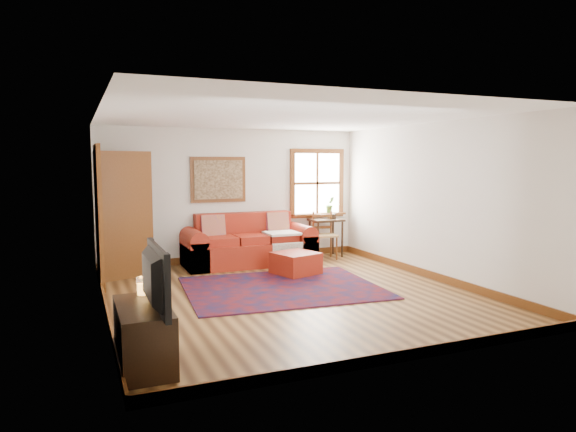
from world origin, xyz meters
name	(u,v)px	position (x,y,z in m)	size (l,w,h in m)	color
ground	(290,293)	(0.00, 0.00, 0.00)	(5.50, 5.50, 0.00)	#452812
room_envelope	(289,178)	(0.00, 0.02, 1.65)	(5.04, 5.54, 2.52)	silver
window	(319,190)	(1.78, 2.70, 1.31)	(1.18, 0.20, 1.38)	white
doorway	(116,214)	(-2.21, 1.78, 1.07)	(0.89, 1.08, 2.14)	black
framed_artwork	(218,180)	(-0.30, 2.71, 1.55)	(1.05, 0.07, 0.85)	brown
persian_rug	(282,288)	(0.01, 0.33, 0.01)	(2.81, 2.25, 0.02)	#540C0D
red_leather_sofa	(249,247)	(0.14, 2.29, 0.31)	(2.37, 0.98, 0.93)	maroon
red_ottoman	(296,263)	(0.58, 1.12, 0.19)	(0.65, 0.65, 0.37)	maroon
side_table	(326,225)	(1.80, 2.41, 0.63)	(0.63, 0.47, 0.75)	black
ladder_back_chair	(324,233)	(1.68, 2.25, 0.49)	(0.48, 0.47, 0.92)	tan
media_cabinet	(144,335)	(-2.25, -1.87, 0.28)	(0.46, 1.02, 0.56)	black
television	(146,278)	(-2.23, -2.04, 0.85)	(1.01, 0.13, 0.58)	black
candle_hurricane	(143,287)	(-2.20, -1.48, 0.65)	(0.12, 0.12, 0.18)	silver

